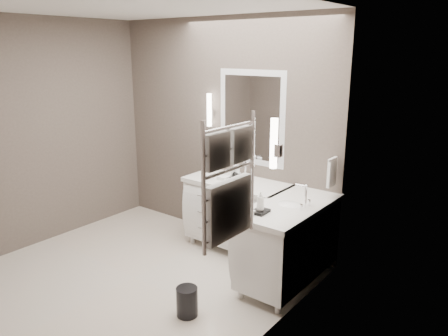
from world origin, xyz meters
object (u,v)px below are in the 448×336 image
Objects in this scene: vanity_back at (237,210)px; waste_bin at (187,302)px; vanity_right at (289,239)px; towel_ladder at (229,188)px.

vanity_back is 1.49m from waste_bin.
waste_bin is (0.45, -1.38, -0.35)m from vanity_back.
vanity_right is 1.19m from waste_bin.
vanity_right reaches higher than waste_bin.
vanity_right is at bearing -20.38° from vanity_back.
vanity_right is at bearing 99.84° from towel_ladder.
vanity_right is at bearing 68.08° from waste_bin.
towel_ladder is (0.23, -1.30, 0.91)m from vanity_right.
vanity_back is 2.16m from towel_ladder.
vanity_back is 4.57× the size of waste_bin.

